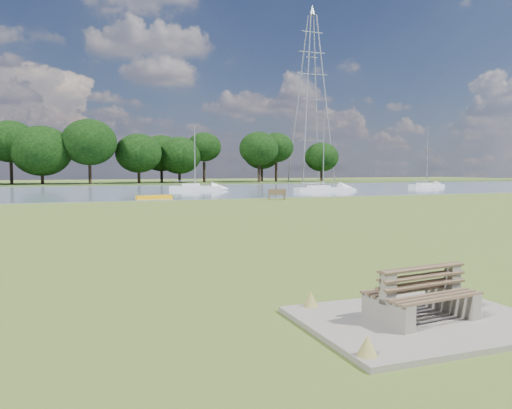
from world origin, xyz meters
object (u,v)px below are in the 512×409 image
object	(u,v)px
kayak	(154,197)
sailboat_3	(194,186)
bench_pair	(421,296)
pylon	(312,74)
riverbank_bench	(277,194)
sailboat_0	(323,188)
sailboat_1	(426,185)

from	to	relation	value
kayak	sailboat_3	size ratio (longest dim) A/B	0.40
bench_pair	pylon	world-z (taller)	pylon
sailboat_3	riverbank_bench	bearing A→B (deg)	-70.90
bench_pair	sailboat_3	bearing A→B (deg)	73.87
riverbank_bench	kayak	xyz separation A→B (m)	(-10.16, 4.40, -0.27)
pylon	sailboat_0	size ratio (longest dim) A/B	4.04
sailboat_0	sailboat_3	distance (m)	15.99
riverbank_bench	kayak	distance (m)	11.08
kayak	sailboat_0	size ratio (longest dim) A/B	0.37
kayak	sailboat_0	xyz separation A→B (m)	(21.13, 7.71, 0.26)
sailboat_0	sailboat_1	xyz separation A→B (m)	(19.30, 5.13, -0.01)
riverbank_bench	bench_pair	bearing A→B (deg)	-92.86
pylon	sailboat_0	world-z (taller)	pylon
pylon	sailboat_3	xyz separation A→B (m)	(-31.28, -29.88, -21.10)
bench_pair	kayak	xyz separation A→B (m)	(1.14, 38.00, -0.30)
riverbank_bench	sailboat_3	distance (m)	20.69
bench_pair	sailboat_3	xyz separation A→B (m)	(8.67, 54.12, 0.03)
bench_pair	pylon	size ratio (longest dim) A/B	0.06
sailboat_3	sailboat_1	bearing A→B (deg)	6.11
bench_pair	kayak	size ratio (longest dim) A/B	0.62
riverbank_bench	sailboat_3	size ratio (longest dim) A/B	0.20
kayak	sailboat_0	distance (m)	22.50
sailboat_0	pylon	bearing A→B (deg)	67.21
bench_pair	sailboat_1	size ratio (longest dim) A/B	0.25
riverbank_bench	sailboat_0	world-z (taller)	sailboat_0
pylon	sailboat_1	world-z (taller)	pylon
bench_pair	kayak	world-z (taller)	bench_pair
kayak	sailboat_3	bearing A→B (deg)	57.29
bench_pair	sailboat_0	world-z (taller)	sailboat_0
sailboat_1	sailboat_0	bearing A→B (deg)	-172.12
bench_pair	sailboat_0	distance (m)	50.85
riverbank_bench	sailboat_1	world-z (taller)	sailboat_1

